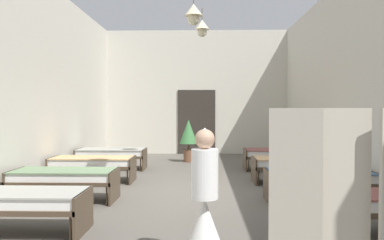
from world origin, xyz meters
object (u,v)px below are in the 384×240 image
Objects in this scene: nurse_near_aisle at (205,214)px; bed_left_row_1 at (64,177)px; potted_plant at (188,135)px; bed_left_row_0 at (16,201)px; bed_left_row_2 at (93,163)px; bed_right_row_0 at (362,203)px; bed_left_row_3 at (112,154)px; bed_right_row_2 at (295,164)px; privacy_screen at (347,213)px; bed_right_row_1 at (319,178)px; bed_right_row_3 at (279,154)px.

bed_left_row_1 is at bearing 43.77° from nurse_near_aisle.
bed_left_row_0 is at bearing -106.06° from potted_plant.
bed_left_row_2 is 1.41× the size of potted_plant.
nurse_near_aisle is at bearing -156.34° from bed_right_row_0.
potted_plant is at bearing 73.94° from bed_left_row_0.
bed_right_row_0 is at bearing -50.76° from bed_left_row_3.
bed_left_row_2 is at bearing 180.00° from bed_right_row_2.
privacy_screen is (1.61, -9.35, -0.01)m from potted_plant.
bed_right_row_0 is at bearing 0.00° from bed_left_row_0.
privacy_screen is at bearing -99.21° from bed_right_row_2.
bed_right_row_1 is 1.90m from bed_right_row_2.
bed_right_row_2 is 1.00× the size of bed_left_row_3.
nurse_near_aisle is 1.10× the size of potted_plant.
bed_right_row_0 is 1.12× the size of privacy_screen.
bed_left_row_2 and bed_right_row_3 have the same top height.
privacy_screen is at bearing -29.08° from bed_left_row_0.
privacy_screen is (-0.95, -2.06, 0.41)m from bed_right_row_0.
nurse_near_aisle reaches higher than bed_right_row_2.
bed_left_row_1 is 5.80m from potted_plant.
bed_left_row_3 is at bearing 140.77° from bed_right_row_1.
bed_left_row_3 is at bearing 90.00° from bed_left_row_0.
bed_left_row_0 is at bearing -90.00° from bed_left_row_1.
bed_right_row_0 is 5.03m from bed_left_row_1.
bed_left_row_0 is at bearing 71.79° from nurse_near_aisle.
bed_left_row_3 is 1.41× the size of potted_plant.
bed_right_row_0 is at bearing -39.23° from bed_left_row_2.
bed_left_row_3 is at bearing 129.24° from bed_right_row_0.
bed_left_row_1 is 1.00× the size of bed_left_row_2.
bed_left_row_1 is 1.00× the size of bed_right_row_1.
bed_right_row_1 is at bearing -35.13° from nurse_near_aisle.
bed_right_row_1 is at bearing 22.20° from bed_left_row_0.
bed_left_row_1 and bed_right_row_1 have the same top height.
bed_left_row_2 is at bearing -157.80° from bed_right_row_3.
privacy_screen is (3.71, -3.96, 0.41)m from bed_left_row_1.
bed_left_row_2 is (-4.66, 3.80, 0.00)m from bed_right_row_0.
nurse_near_aisle is (2.56, -0.92, 0.09)m from bed_left_row_0.
bed_right_row_3 is at bearing 90.00° from bed_right_row_0.
bed_left_row_0 is 5.03m from bed_right_row_1.
bed_right_row_1 is (4.66, 0.00, 0.00)m from bed_left_row_1.
bed_right_row_0 is 7.36m from bed_left_row_3.
bed_right_row_3 is at bearing 39.23° from bed_left_row_1.
bed_left_row_3 is at bearing 180.00° from bed_right_row_3.
bed_left_row_0 is at bearing -90.00° from bed_left_row_2.
nurse_near_aisle is (-2.09, -2.82, 0.09)m from bed_right_row_1.
bed_left_row_2 is 5.37m from nurse_near_aisle.
bed_right_row_2 is at bearing -22.20° from bed_left_row_3.
bed_right_row_2 is 5.16m from nurse_near_aisle.
bed_left_row_0 is 1.41× the size of potted_plant.
bed_right_row_0 is at bearing -90.00° from bed_right_row_1.
bed_left_row_2 is at bearing 157.80° from bed_right_row_1.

